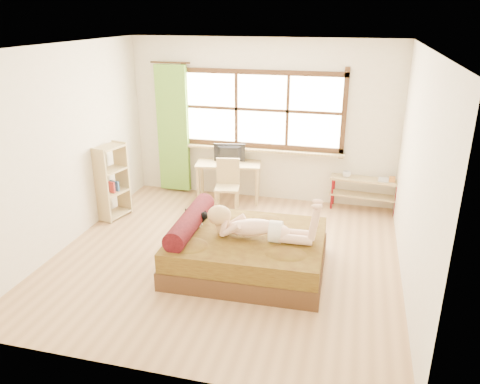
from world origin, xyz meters
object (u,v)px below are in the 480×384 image
(woman, at_px, (259,217))
(kitten, at_px, (195,217))
(bed, at_px, (244,250))
(desk, at_px, (228,168))
(chair, at_px, (228,182))
(bookshelf, at_px, (112,181))
(pipe_shelf, at_px, (365,187))

(woman, xyz_separation_m, kitten, (-0.87, 0.15, -0.17))
(bed, distance_m, desk, 2.35)
(chair, bearing_deg, bed, -77.60)
(woman, relative_size, kitten, 4.67)
(bed, height_order, chair, chair)
(bookshelf, bearing_deg, woman, -9.39)
(woman, bearing_deg, bed, 164.56)
(pipe_shelf, bearing_deg, desk, -172.66)
(woman, bearing_deg, bookshelf, 155.15)
(desk, distance_m, bookshelf, 1.94)
(kitten, bearing_deg, chair, 90.05)
(bed, xyz_separation_m, woman, (0.20, -0.05, 0.50))
(bed, relative_size, woman, 1.46)
(desk, relative_size, pipe_shelf, 1.03)
(desk, bearing_deg, bookshelf, -153.84)
(pipe_shelf, bearing_deg, kitten, -129.82)
(bed, xyz_separation_m, kitten, (-0.67, 0.10, 0.33))
(desk, height_order, chair, chair)
(bed, xyz_separation_m, pipe_shelf, (1.47, 2.30, 0.14))
(pipe_shelf, distance_m, bookshelf, 4.05)
(chair, bearing_deg, pipe_shelf, 3.39)
(woman, relative_size, chair, 1.57)
(desk, xyz_separation_m, chair, (0.09, -0.37, -0.12))
(bed, xyz_separation_m, chair, (-0.72, 1.81, 0.21))
(bookshelf, bearing_deg, kitten, -15.41)
(bed, bearing_deg, desk, 108.73)
(bed, bearing_deg, bookshelf, 154.43)
(chair, distance_m, bookshelf, 1.83)
(kitten, relative_size, bookshelf, 0.24)
(woman, distance_m, desk, 2.46)
(pipe_shelf, bearing_deg, bed, -118.14)
(pipe_shelf, xyz_separation_m, bookshelf, (-3.85, -1.24, 0.20))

